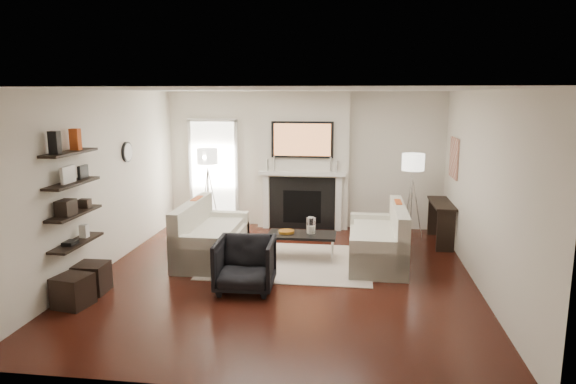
# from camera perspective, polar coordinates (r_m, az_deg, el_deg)

# --- Properties ---
(room_envelope) EXTENTS (6.00, 6.00, 6.00)m
(room_envelope) POSITION_cam_1_polar(r_m,az_deg,el_deg) (7.32, -0.61, 0.67)
(room_envelope) COLOR #34120B
(room_envelope) RESTS_ON ground
(chimney_breast) EXTENTS (1.80, 0.25, 2.70)m
(chimney_breast) POSITION_cam_1_polar(r_m,az_deg,el_deg) (10.14, 1.68, 3.49)
(chimney_breast) COLOR silver
(chimney_breast) RESTS_ON floor
(fireplace_surround) EXTENTS (1.30, 0.02, 1.04)m
(fireplace_surround) POSITION_cam_1_polar(r_m,az_deg,el_deg) (10.15, 1.58, -1.26)
(fireplace_surround) COLOR black
(fireplace_surround) RESTS_ON floor
(firebox) EXTENTS (0.75, 0.02, 0.65)m
(firebox) POSITION_cam_1_polar(r_m,az_deg,el_deg) (10.16, 1.57, -1.65)
(firebox) COLOR black
(firebox) RESTS_ON floor
(mantel_pilaster_l) EXTENTS (0.12, 0.08, 1.10)m
(mantel_pilaster_l) POSITION_cam_1_polar(r_m,az_deg,el_deg) (10.21, -2.46, -1.02)
(mantel_pilaster_l) COLOR white
(mantel_pilaster_l) RESTS_ON floor
(mantel_pilaster_r) EXTENTS (0.12, 0.08, 1.10)m
(mantel_pilaster_r) POSITION_cam_1_polar(r_m,az_deg,el_deg) (10.07, 5.64, -1.23)
(mantel_pilaster_r) COLOR white
(mantel_pilaster_r) RESTS_ON floor
(mantel_shelf) EXTENTS (1.70, 0.18, 0.07)m
(mantel_shelf) POSITION_cam_1_polar(r_m,az_deg,el_deg) (9.99, 1.57, 2.05)
(mantel_shelf) COLOR white
(mantel_shelf) RESTS_ON chimney_breast
(tv_body) EXTENTS (1.20, 0.06, 0.70)m
(tv_body) POSITION_cam_1_polar(r_m,az_deg,el_deg) (9.94, 1.60, 5.83)
(tv_body) COLOR black
(tv_body) RESTS_ON chimney_breast
(tv_screen) EXTENTS (1.10, 0.00, 0.62)m
(tv_screen) POSITION_cam_1_polar(r_m,az_deg,el_deg) (9.91, 1.58, 5.82)
(tv_screen) COLOR #BF723F
(tv_screen) RESTS_ON tv_body
(candlestick_l_tall) EXTENTS (0.04, 0.04, 0.30)m
(candlestick_l_tall) POSITION_cam_1_polar(r_m,az_deg,el_deg) (10.05, -1.55, 3.16)
(candlestick_l_tall) COLOR silver
(candlestick_l_tall) RESTS_ON mantel_shelf
(candlestick_l_short) EXTENTS (0.04, 0.04, 0.24)m
(candlestick_l_short) POSITION_cam_1_polar(r_m,az_deg,el_deg) (10.07, -2.28, 3.00)
(candlestick_l_short) COLOR silver
(candlestick_l_short) RESTS_ON mantel_shelf
(candlestick_r_tall) EXTENTS (0.04, 0.04, 0.30)m
(candlestick_r_tall) POSITION_cam_1_polar(r_m,az_deg,el_deg) (9.93, 4.74, 3.04)
(candlestick_r_tall) COLOR silver
(candlestick_r_tall) RESTS_ON mantel_shelf
(candlestick_r_short) EXTENTS (0.04, 0.04, 0.24)m
(candlestick_r_short) POSITION_cam_1_polar(r_m,az_deg,el_deg) (9.93, 5.49, 2.86)
(candlestick_r_short) COLOR silver
(candlestick_r_short) RESTS_ON mantel_shelf
(hallway_panel) EXTENTS (0.90, 0.02, 2.10)m
(hallway_panel) POSITION_cam_1_polar(r_m,az_deg,el_deg) (10.63, -8.24, 2.09)
(hallway_panel) COLOR white
(hallway_panel) RESTS_ON floor
(door_trim_l) EXTENTS (0.06, 0.06, 2.16)m
(door_trim_l) POSITION_cam_1_polar(r_m,az_deg,el_deg) (10.75, -10.74, 2.11)
(door_trim_l) COLOR white
(door_trim_l) RESTS_ON floor
(door_trim_r) EXTENTS (0.06, 0.06, 2.16)m
(door_trim_r) POSITION_cam_1_polar(r_m,az_deg,el_deg) (10.49, -5.75, 2.03)
(door_trim_r) COLOR white
(door_trim_r) RESTS_ON floor
(door_trim_top) EXTENTS (1.02, 0.06, 0.06)m
(door_trim_top) POSITION_cam_1_polar(r_m,az_deg,el_deg) (10.51, -8.43, 7.90)
(door_trim_top) COLOR white
(door_trim_top) RESTS_ON wall_back
(rug) EXTENTS (2.60, 2.00, 0.01)m
(rug) POSITION_cam_1_polar(r_m,az_deg,el_deg) (8.27, 0.11, -7.75)
(rug) COLOR #BAA798
(rug) RESTS_ON floor
(loveseat_left_base) EXTENTS (0.85, 1.80, 0.42)m
(loveseat_left_base) POSITION_cam_1_polar(r_m,az_deg,el_deg) (8.49, -8.38, -5.94)
(loveseat_left_base) COLOR beige
(loveseat_left_base) RESTS_ON floor
(loveseat_left_back) EXTENTS (0.18, 1.80, 0.80)m
(loveseat_left_back) POSITION_cam_1_polar(r_m,az_deg,el_deg) (8.50, -10.62, -3.78)
(loveseat_left_back) COLOR beige
(loveseat_left_back) RESTS_ON floor
(loveseat_left_arm_n) EXTENTS (0.85, 0.18, 0.60)m
(loveseat_left_arm_n) POSITION_cam_1_polar(r_m,az_deg,el_deg) (7.72, -10.04, -6.99)
(loveseat_left_arm_n) COLOR beige
(loveseat_left_arm_n) RESTS_ON floor
(loveseat_left_arm_s) EXTENTS (0.85, 0.18, 0.60)m
(loveseat_left_arm_s) POSITION_cam_1_polar(r_m,az_deg,el_deg) (9.22, -7.03, -3.98)
(loveseat_left_arm_s) COLOR beige
(loveseat_left_arm_s) RESTS_ON floor
(loveseat_left_cushion) EXTENTS (0.63, 1.44, 0.10)m
(loveseat_left_cushion) POSITION_cam_1_polar(r_m,az_deg,el_deg) (8.40, -8.10, -4.26)
(loveseat_left_cushion) COLOR beige
(loveseat_left_cushion) RESTS_ON loveseat_left_base
(pillow_left_orange) EXTENTS (0.10, 0.42, 0.42)m
(pillow_left_orange) POSITION_cam_1_polar(r_m,az_deg,el_deg) (8.73, -10.06, -1.99)
(pillow_left_orange) COLOR #BD4817
(pillow_left_orange) RESTS_ON loveseat_left_cushion
(pillow_left_charcoal) EXTENTS (0.10, 0.40, 0.40)m
(pillow_left_charcoal) POSITION_cam_1_polar(r_m,az_deg,el_deg) (8.18, -11.31, -2.98)
(pillow_left_charcoal) COLOR black
(pillow_left_charcoal) RESTS_ON loveseat_left_cushion
(loveseat_right_base) EXTENTS (0.85, 1.80, 0.42)m
(loveseat_right_base) POSITION_cam_1_polar(r_m,az_deg,el_deg) (8.33, 9.80, -6.31)
(loveseat_right_base) COLOR beige
(loveseat_right_base) RESTS_ON floor
(loveseat_right_back) EXTENTS (0.18, 1.80, 0.80)m
(loveseat_right_back) POSITION_cam_1_polar(r_m,az_deg,el_deg) (8.26, 12.20, -4.26)
(loveseat_right_back) COLOR beige
(loveseat_right_back) RESTS_ON floor
(loveseat_right_arm_n) EXTENTS (0.85, 0.18, 0.60)m
(loveseat_right_arm_n) POSITION_cam_1_polar(r_m,az_deg,el_deg) (7.53, 10.05, -7.45)
(loveseat_right_arm_n) COLOR beige
(loveseat_right_arm_n) RESTS_ON floor
(loveseat_right_arm_s) EXTENTS (0.85, 0.18, 0.60)m
(loveseat_right_arm_s) POSITION_cam_1_polar(r_m,az_deg,el_deg) (9.08, 9.63, -4.28)
(loveseat_right_arm_s) COLOR beige
(loveseat_right_arm_s) RESTS_ON floor
(loveseat_right_cushion) EXTENTS (0.63, 1.44, 0.10)m
(loveseat_right_cushion) POSITION_cam_1_polar(r_m,az_deg,el_deg) (8.26, 9.51, -4.58)
(loveseat_right_cushion) COLOR beige
(loveseat_right_cushion) RESTS_ON loveseat_right_base
(pillow_right_orange) EXTENTS (0.10, 0.42, 0.42)m
(pillow_right_orange) POSITION_cam_1_polar(r_m,az_deg,el_deg) (8.51, 12.09, -2.41)
(pillow_right_orange) COLOR #BD4817
(pillow_right_orange) RESTS_ON loveseat_right_cushion
(pillow_right_charcoal) EXTENTS (0.10, 0.40, 0.40)m
(pillow_right_charcoal) POSITION_cam_1_polar(r_m,az_deg,el_deg) (7.93, 12.42, -3.46)
(pillow_right_charcoal) COLOR black
(pillow_right_charcoal) RESTS_ON loveseat_right_cushion
(coffee_table) EXTENTS (1.10, 0.55, 0.04)m
(coffee_table) POSITION_cam_1_polar(r_m,az_deg,el_deg) (8.33, 1.53, -4.78)
(coffee_table) COLOR black
(coffee_table) RESTS_ON floor
(coffee_leg_nw) EXTENTS (0.02, 0.02, 0.38)m
(coffee_leg_nw) POSITION_cam_1_polar(r_m,az_deg,el_deg) (8.25, -2.12, -6.47)
(coffee_leg_nw) COLOR silver
(coffee_leg_nw) RESTS_ON floor
(coffee_leg_ne) EXTENTS (0.02, 0.02, 0.38)m
(coffee_leg_ne) POSITION_cam_1_polar(r_m,az_deg,el_deg) (8.15, 4.88, -6.73)
(coffee_leg_ne) COLOR silver
(coffee_leg_ne) RESTS_ON floor
(coffee_leg_sw) EXTENTS (0.02, 0.02, 0.38)m
(coffee_leg_sw) POSITION_cam_1_polar(r_m,az_deg,el_deg) (8.66, -1.63, -5.62)
(coffee_leg_sw) COLOR silver
(coffee_leg_sw) RESTS_ON floor
(coffee_leg_se) EXTENTS (0.02, 0.02, 0.38)m
(coffee_leg_se) POSITION_cam_1_polar(r_m,az_deg,el_deg) (8.57, 5.02, -5.85)
(coffee_leg_se) COLOR silver
(coffee_leg_se) RESTS_ON floor
(hurricane_glass) EXTENTS (0.15, 0.15, 0.27)m
(hurricane_glass) POSITION_cam_1_polar(r_m,az_deg,el_deg) (8.28, 2.57, -3.75)
(hurricane_glass) COLOR white
(hurricane_glass) RESTS_ON coffee_table
(hurricane_candle) EXTENTS (0.09, 0.09, 0.13)m
(hurricane_candle) POSITION_cam_1_polar(r_m,az_deg,el_deg) (8.29, 2.57, -4.19)
(hurricane_candle) COLOR white
(hurricane_candle) RESTS_ON coffee_table
(copper_bowl) EXTENTS (0.26, 0.26, 0.04)m
(copper_bowl) POSITION_cam_1_polar(r_m,az_deg,el_deg) (8.35, -0.18, -4.43)
(copper_bowl) COLOR orange
(copper_bowl) RESTS_ON coffee_table
(armchair) EXTENTS (0.80, 0.75, 0.80)m
(armchair) POSITION_cam_1_polar(r_m,az_deg,el_deg) (7.05, -4.80, -7.76)
(armchair) COLOR black
(armchair) RESTS_ON floor
(lamp_left_post) EXTENTS (0.02, 0.02, 1.20)m
(lamp_left_post) POSITION_cam_1_polar(r_m,az_deg,el_deg) (10.30, -8.82, -0.75)
(lamp_left_post) COLOR silver
(lamp_left_post) RESTS_ON floor
(lamp_left_shade) EXTENTS (0.40, 0.40, 0.30)m
(lamp_left_shade) POSITION_cam_1_polar(r_m,az_deg,el_deg) (10.17, -8.95, 3.95)
(lamp_left_shade) COLOR white
(lamp_left_shade) RESTS_ON lamp_left_post
(lamp_left_leg_a) EXTENTS (0.25, 0.02, 1.23)m
(lamp_left_leg_a) POSITION_cam_1_polar(r_m,az_deg,el_deg) (10.27, -8.23, -0.76)
(lamp_left_leg_a) COLOR silver
(lamp_left_leg_a) RESTS_ON floor
(lamp_left_leg_b) EXTENTS (0.14, 0.22, 1.23)m
(lamp_left_leg_b) POSITION_cam_1_polar(r_m,az_deg,el_deg) (10.41, -8.96, -0.63)
(lamp_left_leg_b) COLOR silver
(lamp_left_leg_b) RESTS_ON floor
(lamp_left_leg_c) EXTENTS (0.14, 0.22, 1.23)m
(lamp_left_leg_c) POSITION_cam_1_polar(r_m,az_deg,el_deg) (10.23, -9.26, -0.84)
(lamp_left_leg_c) COLOR silver
(lamp_left_leg_c) RESTS_ON floor
(lamp_right_post) EXTENTS (0.02, 0.02, 1.20)m
(lamp_right_post) POSITION_cam_1_polar(r_m,az_deg,el_deg) (9.58, 13.51, -1.79)
(lamp_right_post) COLOR silver
(lamp_right_post) RESTS_ON floor
(lamp_right_shade) EXTENTS (0.40, 0.40, 0.30)m
(lamp_right_shade) POSITION_cam_1_polar(r_m,az_deg,el_deg) (9.44, 13.74, 3.25)
(lamp_right_shade) COLOR white
(lamp_right_shade) RESTS_ON lamp_right_post
(lamp_right_leg_a) EXTENTS (0.25, 0.02, 1.23)m
(lamp_right_leg_a) POSITION_cam_1_polar(r_m,az_deg,el_deg) (9.59, 14.17, -1.80)
(lamp_right_leg_a) COLOR silver
(lamp_right_leg_a) RESTS_ON floor
(lamp_right_leg_b) EXTENTS (0.14, 0.22, 1.23)m
(lamp_right_leg_b) POSITION_cam_1_polar(r_m,az_deg,el_deg) (9.67, 13.13, -1.66)
(lamp_right_leg_b) COLOR silver
(lamp_right_leg_b) RESTS_ON floor
(lamp_right_leg_c) EXTENTS (0.14, 0.22, 1.23)m
(lamp_right_leg_c) POSITION_cam_1_polar(r_m,az_deg,el_deg) (9.48, 13.24, -1.91)
(lamp_right_leg_c) COLOR silver
(lamp_right_leg_c) RESTS_ON floor
(console_top) EXTENTS (0.35, 1.20, 0.04)m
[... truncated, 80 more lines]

